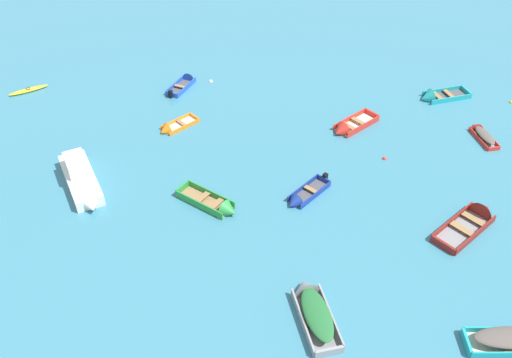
{
  "coord_description": "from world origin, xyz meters",
  "views": [
    {
      "loc": [
        -1.79,
        -6.19,
        21.62
      ],
      "look_at": [
        0.0,
        19.99,
        0.15
      ],
      "focal_mm": 38.71,
      "sensor_mm": 36.0,
      "label": 1
    }
  ],
  "objects": [
    {
      "name": "rowboat_maroon_back_row_left",
      "position": [
        12.19,
        15.66,
        0.2
      ],
      "size": [
        4.54,
        3.99,
        1.43
      ],
      "color": "gray",
      "rests_on": "ground_plane"
    },
    {
      "name": "rowboat_red_far_left",
      "position": [
        6.67,
        25.04,
        0.2
      ],
      "size": [
        3.8,
        3.29,
        1.21
      ],
      "color": "beige",
      "rests_on": "ground_plane"
    },
    {
      "name": "rowboat_green_far_right",
      "position": [
        -2.38,
        17.58,
        0.22
      ],
      "size": [
        3.83,
        3.42,
        1.12
      ],
      "color": "#99754C",
      "rests_on": "ground_plane"
    },
    {
      "name": "motor_launch_white_midfield_right",
      "position": [
        -10.49,
        20.01,
        0.57
      ],
      "size": [
        3.57,
        5.79,
        1.99
      ],
      "color": "white",
      "rests_on": "ground_plane"
    },
    {
      "name": "kayak_yellow_near_right",
      "position": [
        -16.69,
        31.95,
        0.14
      ],
      "size": [
        2.84,
        1.79,
        0.28
      ],
      "color": "yellow",
      "rests_on": "ground_plane"
    },
    {
      "name": "mooring_buoy_central",
      "position": [
        -2.72,
        32.56,
        0.0
      ],
      "size": [
        0.3,
        0.3,
        0.3
      ],
      "primitive_type": "sphere",
      "color": "silver",
      "rests_on": "ground_plane"
    },
    {
      "name": "rowboat_orange_back_row_right",
      "position": [
        -5.55,
        25.9,
        0.13
      ],
      "size": [
        2.96,
        2.67,
        1.01
      ],
      "color": "beige",
      "rests_on": "ground_plane"
    },
    {
      "name": "mooring_buoy_midfield",
      "position": [
        8.47,
        21.66,
        0.0
      ],
      "size": [
        0.3,
        0.3,
        0.3
      ],
      "primitive_type": "sphere",
      "color": "red",
      "rests_on": "ground_plane"
    },
    {
      "name": "rowboat_deep_blue_cluster_inner",
      "position": [
        2.56,
        18.04,
        0.18
      ],
      "size": [
        3.07,
        3.0,
        0.95
      ],
      "color": "#4C4C51",
      "rests_on": "ground_plane"
    },
    {
      "name": "rowboat_grey_midfield_left",
      "position": [
        2.01,
        10.03,
        0.37
      ],
      "size": [
        2.03,
        4.36,
        1.32
      ],
      "color": "gray",
      "rests_on": "ground_plane"
    },
    {
      "name": "rowboat_blue_outer_right",
      "position": [
        -4.68,
        32.3,
        0.18
      ],
      "size": [
        2.42,
        3.36,
        0.98
      ],
      "color": "#4C4C51",
      "rests_on": "ground_plane"
    },
    {
      "name": "mooring_buoy_between_boats_right",
      "position": [
        19.66,
        27.84,
        0.0
      ],
      "size": [
        0.35,
        0.35,
        0.35
      ],
      "primitive_type": "sphere",
      "color": "yellow",
      "rests_on": "ground_plane"
    },
    {
      "name": "rowboat_red_center",
      "position": [
        15.67,
        23.8,
        0.23
      ],
      "size": [
        1.23,
        3.04,
        0.83
      ],
      "color": "gray",
      "rests_on": "ground_plane"
    },
    {
      "name": "rowboat_turquoise_near_left",
      "position": [
        14.01,
        28.73,
        0.18
      ],
      "size": [
        4.08,
        2.18,
        1.3
      ],
      "color": "#4C4C51",
      "rests_on": "ground_plane"
    }
  ]
}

